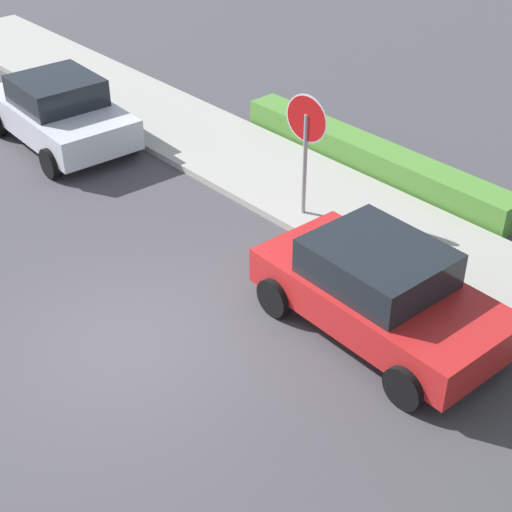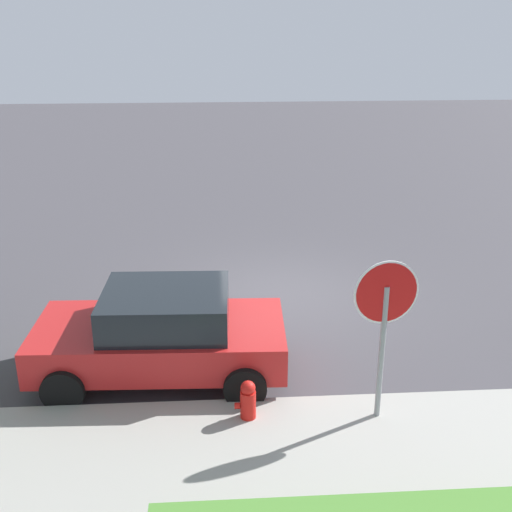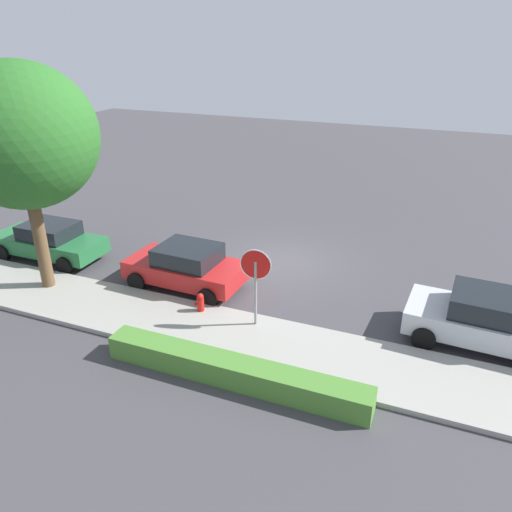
# 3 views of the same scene
# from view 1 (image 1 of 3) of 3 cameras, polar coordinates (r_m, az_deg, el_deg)

# --- Properties ---
(ground_plane) EXTENTS (60.00, 60.00, 0.00)m
(ground_plane) POSITION_cam_1_polar(r_m,az_deg,el_deg) (12.00, -8.89, -6.26)
(ground_plane) COLOR #423F44
(sidewalk_curb) EXTENTS (32.00, 2.54, 0.14)m
(sidewalk_curb) POSITION_cam_1_polar(r_m,az_deg,el_deg) (14.82, 7.86, 2.67)
(sidewalk_curb) COLOR #9E9B93
(sidewalk_curb) RESTS_ON ground_plane
(stop_sign) EXTENTS (0.89, 0.12, 2.48)m
(stop_sign) POSITION_cam_1_polar(r_m,az_deg,el_deg) (14.06, 3.65, 8.79)
(stop_sign) COLOR gray
(stop_sign) RESTS_ON ground_plane
(parked_car_red) EXTENTS (3.96, 2.18, 1.46)m
(parked_car_red) POSITION_cam_1_polar(r_m,az_deg,el_deg) (11.81, 8.96, -2.44)
(parked_car_red) COLOR red
(parked_car_red) RESTS_ON ground_plane
(parked_car_silver) EXTENTS (3.98, 2.28, 1.53)m
(parked_car_silver) POSITION_cam_1_polar(r_m,az_deg,el_deg) (17.97, -14.11, 10.16)
(parked_car_silver) COLOR silver
(parked_car_silver) RESTS_ON ground_plane
(fire_hydrant) EXTENTS (0.30, 0.22, 0.72)m
(fire_hydrant) POSITION_cam_1_polar(r_m,az_deg,el_deg) (13.62, 8.69, 1.02)
(fire_hydrant) COLOR red
(fire_hydrant) RESTS_ON ground_plane
(front_yard_hedge) EXTENTS (6.79, 0.71, 0.62)m
(front_yard_hedge) POSITION_cam_1_polar(r_m,az_deg,el_deg) (16.58, 8.43, 7.09)
(front_yard_hedge) COLOR #4C8433
(front_yard_hedge) RESTS_ON ground_plane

